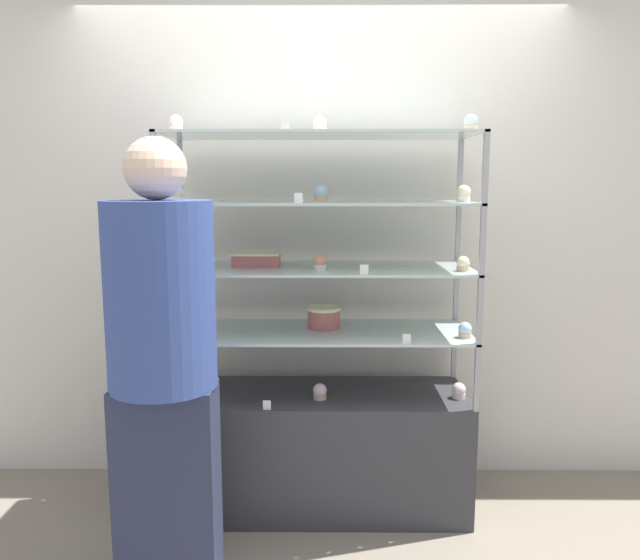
% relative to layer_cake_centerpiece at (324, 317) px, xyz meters
% --- Properties ---
extents(ground_plane, '(20.00, 20.00, 0.00)m').
position_rel_layer_cake_centerpiece_xyz_m(ground_plane, '(-0.02, -0.06, -0.95)').
color(ground_plane, gray).
extents(back_wall, '(8.00, 0.05, 2.60)m').
position_rel_layer_cake_centerpiece_xyz_m(back_wall, '(-0.02, 0.35, 0.35)').
color(back_wall, silver).
rests_on(back_wall, ground_plane).
extents(display_base, '(1.44, 0.52, 0.59)m').
position_rel_layer_cake_centerpiece_xyz_m(display_base, '(-0.02, -0.06, -0.66)').
color(display_base, '#333338').
rests_on(display_base, ground_plane).
extents(display_riser_lower, '(1.44, 0.52, 0.31)m').
position_rel_layer_cake_centerpiece_xyz_m(display_riser_lower, '(-0.02, -0.06, -0.07)').
color(display_riser_lower, '#99999E').
rests_on(display_riser_lower, display_base).
extents(display_riser_middle, '(1.44, 0.52, 0.31)m').
position_rel_layer_cake_centerpiece_xyz_m(display_riser_middle, '(-0.02, -0.06, 0.24)').
color(display_riser_middle, '#99999E').
rests_on(display_riser_middle, display_riser_lower).
extents(display_riser_upper, '(1.44, 0.52, 0.31)m').
position_rel_layer_cake_centerpiece_xyz_m(display_riser_upper, '(-0.02, -0.06, 0.55)').
color(display_riser_upper, '#99999E').
rests_on(display_riser_upper, display_riser_middle).
extents(display_riser_top, '(1.44, 0.52, 0.31)m').
position_rel_layer_cake_centerpiece_xyz_m(display_riser_top, '(-0.02, -0.06, 0.86)').
color(display_riser_top, '#99999E').
rests_on(display_riser_top, display_riser_upper).
extents(layer_cake_centerpiece, '(0.17, 0.17, 0.11)m').
position_rel_layer_cake_centerpiece_xyz_m(layer_cake_centerpiece, '(0.00, 0.00, 0.00)').
color(layer_cake_centerpiece, '#C66660').
rests_on(layer_cake_centerpiece, display_riser_lower).
extents(sheet_cake_frosted, '(0.23, 0.17, 0.07)m').
position_rel_layer_cake_centerpiece_xyz_m(sheet_cake_frosted, '(-0.33, -0.01, 0.29)').
color(sheet_cake_frosted, '#C66660').
rests_on(sheet_cake_frosted, display_riser_middle).
extents(cupcake_0, '(0.07, 0.07, 0.08)m').
position_rel_layer_cake_centerpiece_xyz_m(cupcake_0, '(-0.67, -0.10, -0.33)').
color(cupcake_0, beige).
rests_on(cupcake_0, display_base).
extents(cupcake_1, '(0.07, 0.07, 0.08)m').
position_rel_layer_cake_centerpiece_xyz_m(cupcake_1, '(-0.01, -0.16, -0.33)').
color(cupcake_1, '#CCB28C').
rests_on(cupcake_1, display_base).
extents(cupcake_2, '(0.07, 0.07, 0.08)m').
position_rel_layer_cake_centerpiece_xyz_m(cupcake_2, '(0.65, -0.14, -0.33)').
color(cupcake_2, beige).
rests_on(cupcake_2, display_base).
extents(price_tag_0, '(0.04, 0.00, 0.04)m').
position_rel_layer_cake_centerpiece_xyz_m(price_tag_0, '(-0.26, -0.30, -0.34)').
color(price_tag_0, white).
rests_on(price_tag_0, display_base).
extents(cupcake_3, '(0.06, 0.06, 0.07)m').
position_rel_layer_cake_centerpiece_xyz_m(cupcake_3, '(-0.68, -0.19, -0.02)').
color(cupcake_3, beige).
rests_on(cupcake_3, display_riser_lower).
extents(cupcake_4, '(0.06, 0.06, 0.07)m').
position_rel_layer_cake_centerpiece_xyz_m(cupcake_4, '(0.65, -0.19, -0.02)').
color(cupcake_4, '#CCB28C').
rests_on(cupcake_4, display_riser_lower).
extents(price_tag_1, '(0.04, 0.00, 0.04)m').
position_rel_layer_cake_centerpiece_xyz_m(price_tag_1, '(0.37, -0.30, -0.03)').
color(price_tag_1, white).
rests_on(price_tag_1, display_riser_lower).
extents(cupcake_5, '(0.06, 0.06, 0.07)m').
position_rel_layer_cake_centerpiece_xyz_m(cupcake_5, '(-0.69, -0.17, 0.29)').
color(cupcake_5, white).
rests_on(cupcake_5, display_riser_middle).
extents(cupcake_6, '(0.06, 0.06, 0.07)m').
position_rel_layer_cake_centerpiece_xyz_m(cupcake_6, '(-0.02, -0.14, 0.29)').
color(cupcake_6, white).
rests_on(cupcake_6, display_riser_middle).
extents(cupcake_7, '(0.06, 0.06, 0.07)m').
position_rel_layer_cake_centerpiece_xyz_m(cupcake_7, '(0.63, -0.19, 0.29)').
color(cupcake_7, '#CCB28C').
rests_on(cupcake_7, display_riser_middle).
extents(price_tag_2, '(0.04, 0.00, 0.04)m').
position_rel_layer_cake_centerpiece_xyz_m(price_tag_2, '(0.18, -0.30, 0.28)').
color(price_tag_2, white).
rests_on(price_tag_2, display_riser_middle).
extents(cupcake_8, '(0.07, 0.07, 0.08)m').
position_rel_layer_cake_centerpiece_xyz_m(cupcake_8, '(-0.67, -0.16, 0.60)').
color(cupcake_8, white).
rests_on(cupcake_8, display_riser_upper).
extents(cupcake_9, '(0.07, 0.07, 0.08)m').
position_rel_layer_cake_centerpiece_xyz_m(cupcake_9, '(-0.01, -0.11, 0.60)').
color(cupcake_9, '#CCB28C').
rests_on(cupcake_9, display_riser_upper).
extents(cupcake_10, '(0.07, 0.07, 0.08)m').
position_rel_layer_cake_centerpiece_xyz_m(cupcake_10, '(0.64, -0.12, 0.60)').
color(cupcake_10, white).
rests_on(cupcake_10, display_riser_upper).
extents(price_tag_3, '(0.04, 0.00, 0.04)m').
position_rel_layer_cake_centerpiece_xyz_m(price_tag_3, '(-0.11, -0.30, 0.59)').
color(price_tag_3, white).
rests_on(price_tag_3, display_riser_upper).
extents(cupcake_11, '(0.06, 0.06, 0.08)m').
position_rel_layer_cake_centerpiece_xyz_m(cupcake_11, '(-0.66, -0.15, 0.92)').
color(cupcake_11, beige).
rests_on(cupcake_11, display_riser_top).
extents(cupcake_12, '(0.06, 0.06, 0.08)m').
position_rel_layer_cake_centerpiece_xyz_m(cupcake_12, '(-0.02, -0.10, 0.92)').
color(cupcake_12, white).
rests_on(cupcake_12, display_riser_top).
extents(cupcake_13, '(0.06, 0.06, 0.08)m').
position_rel_layer_cake_centerpiece_xyz_m(cupcake_13, '(0.65, -0.18, 0.92)').
color(cupcake_13, '#CCB28C').
rests_on(cupcake_13, display_riser_top).
extents(price_tag_4, '(0.04, 0.00, 0.04)m').
position_rel_layer_cake_centerpiece_xyz_m(price_tag_4, '(-0.16, -0.30, 0.90)').
color(price_tag_4, white).
rests_on(price_tag_4, display_riser_top).
extents(customer_figure, '(0.42, 0.42, 1.78)m').
position_rel_layer_cake_centerpiece_xyz_m(customer_figure, '(-0.62, -0.67, -0.00)').
color(customer_figure, '#282D47').
rests_on(customer_figure, ground_plane).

